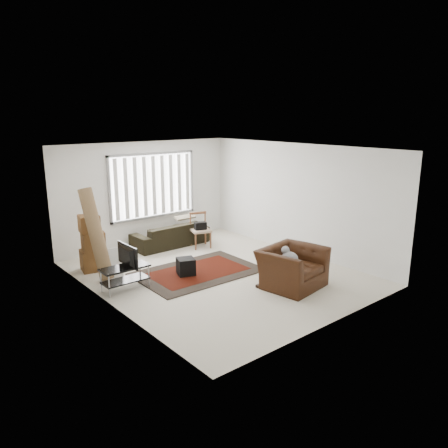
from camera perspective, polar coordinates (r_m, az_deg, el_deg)
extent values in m
plane|color=beige|center=(9.55, -0.79, -6.50)|extent=(6.00, 6.00, 0.00)
cube|color=white|center=(8.96, -0.85, 9.88)|extent=(5.00, 6.00, 0.02)
cube|color=white|center=(11.61, -10.16, 3.92)|extent=(5.00, 0.02, 2.70)
cube|color=white|center=(7.15, 14.45, -2.71)|extent=(5.00, 0.02, 2.70)
cube|color=white|center=(7.88, -15.12, -1.18)|extent=(0.02, 6.00, 2.70)
cube|color=white|center=(10.87, 9.53, 3.25)|extent=(0.02, 6.00, 2.70)
cube|color=white|center=(11.65, -9.29, 4.99)|extent=(2.40, 0.01, 1.60)
cube|color=gray|center=(11.64, -9.24, 4.98)|extent=(2.52, 0.06, 1.72)
cube|color=white|center=(11.60, -9.14, 4.96)|extent=(2.40, 0.02, 1.55)
cube|color=black|center=(9.64, -3.42, -6.24)|extent=(2.65, 1.79, 0.02)
cube|color=#420F05|center=(9.64, -3.43, -6.18)|extent=(2.10, 1.24, 0.00)
cube|color=black|center=(8.80, -12.84, -5.57)|extent=(0.94, 0.42, 0.04)
cube|color=black|center=(8.89, -12.74, -7.17)|extent=(0.91, 0.40, 0.03)
cylinder|color=#B2B2B7|center=(8.55, -14.76, -7.82)|extent=(0.03, 0.03, 0.47)
cylinder|color=#B2B2B7|center=(8.91, -9.78, -6.65)|extent=(0.03, 0.03, 0.47)
cylinder|color=#B2B2B7|center=(8.86, -15.75, -7.11)|extent=(0.03, 0.03, 0.47)
cylinder|color=#B2B2B7|center=(9.20, -10.91, -6.02)|extent=(0.03, 0.03, 0.47)
imported|color=black|center=(8.72, -12.92, -4.09)|extent=(0.10, 0.76, 0.44)
cube|color=black|center=(9.43, -5.01, -5.53)|extent=(0.45, 0.45, 0.36)
cube|color=brown|center=(10.12, -16.72, -4.52)|extent=(0.59, 0.55, 0.46)
cube|color=brown|center=(9.98, -16.72, -2.15)|extent=(0.53, 0.50, 0.42)
cube|color=brown|center=(9.91, -17.21, 0.05)|extent=(0.49, 0.49, 0.37)
cube|color=silver|center=(9.51, -14.63, -5.02)|extent=(0.54, 0.33, 0.64)
cylinder|color=olive|center=(9.39, -16.37, -1.27)|extent=(0.48, 0.87, 1.93)
imported|color=black|center=(11.53, -7.04, -0.92)|extent=(2.04, 0.89, 0.78)
cube|color=#A18469|center=(11.30, -3.08, -0.84)|extent=(0.60, 0.60, 0.05)
cylinder|color=brown|center=(11.12, -3.72, -2.31)|extent=(0.04, 0.04, 0.45)
cylinder|color=brown|center=(11.24, -1.75, -2.09)|extent=(0.04, 0.04, 0.45)
cylinder|color=brown|center=(11.49, -4.35, -1.77)|extent=(0.04, 0.04, 0.45)
cylinder|color=brown|center=(11.61, -2.44, -1.57)|extent=(0.04, 0.04, 0.45)
cube|color=brown|center=(11.40, -3.45, 1.45)|extent=(0.45, 0.18, 0.06)
cube|color=brown|center=(11.38, -4.41, 0.41)|extent=(0.05, 0.05, 0.45)
cube|color=brown|center=(11.51, -2.48, 0.59)|extent=(0.05, 0.05, 0.45)
cube|color=black|center=(11.27, -3.09, -0.24)|extent=(0.34, 0.25, 0.19)
imported|color=#32180A|center=(8.84, 8.88, -5.30)|extent=(1.36, 1.23, 0.90)
ellipsoid|color=#59595B|center=(8.79, 8.91, -4.48)|extent=(0.29, 0.36, 0.22)
sphere|color=#59595B|center=(8.84, 8.03, -3.41)|extent=(0.17, 0.17, 0.17)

